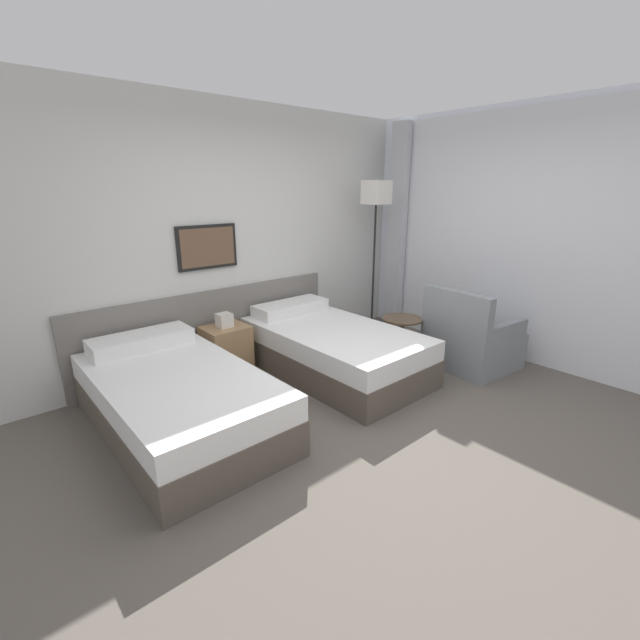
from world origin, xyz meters
TOP-DOWN VIEW (x-y plane):
  - ground_plane at (0.00, 0.00)m, footprint 16.00×16.00m
  - wall_headboard at (-0.02, 2.11)m, footprint 10.00×0.10m
  - wall_window at (2.32, -0.10)m, footprint 0.21×4.59m
  - bed_near_door at (-1.20, 1.10)m, footprint 1.08×1.93m
  - bed_near_window at (0.47, 1.10)m, footprint 1.08×1.93m
  - nightstand at (-0.37, 1.82)m, footprint 0.44×0.38m
  - floor_lamp at (1.63, 1.60)m, footprint 0.27×0.27m
  - side_table at (1.27, 0.83)m, footprint 0.44×0.44m
  - armchair at (1.68, 0.23)m, footprint 0.84×0.88m

SIDE VIEW (x-z plane):
  - ground_plane at x=0.00m, z-range 0.00..0.00m
  - bed_near_door at x=-1.20m, z-range -0.05..0.56m
  - bed_near_window at x=0.47m, z-range -0.05..0.56m
  - nightstand at x=-0.37m, z-range -0.06..0.57m
  - armchair at x=1.68m, z-range -0.17..0.71m
  - side_table at x=1.27m, z-range 0.10..0.58m
  - wall_headboard at x=-0.02m, z-range -0.05..2.65m
  - wall_window at x=2.32m, z-range -0.01..2.69m
  - floor_lamp at x=1.63m, z-range 0.70..2.64m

